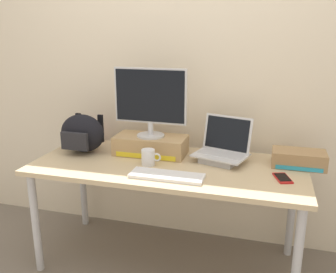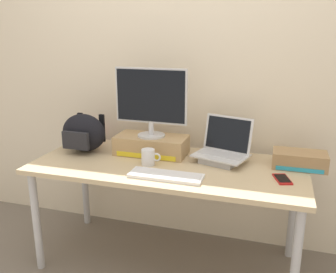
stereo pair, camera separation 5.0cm
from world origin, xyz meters
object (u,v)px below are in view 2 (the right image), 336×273
(coffee_mug, at_px, (149,157))
(plush_toy, at_px, (95,134))
(external_keyboard, at_px, (166,176))
(desktop_monitor, at_px, (151,101))
(open_laptop, at_px, (222,153))
(cell_phone, at_px, (282,179))
(toner_box_cyan, at_px, (299,160))
(messenger_backpack, at_px, (84,133))
(toner_box_yellow, at_px, (151,145))

(coffee_mug, relative_size, plush_toy, 1.13)
(external_keyboard, distance_m, plush_toy, 0.90)
(desktop_monitor, bearing_deg, external_keyboard, -58.41)
(open_laptop, xyz_separation_m, cell_phone, (0.38, -0.20, -0.05))
(cell_phone, bearing_deg, external_keyboard, 176.17)
(open_laptop, xyz_separation_m, coffee_mug, (-0.43, -0.20, -0.00))
(plush_toy, relative_size, toner_box_cyan, 0.35)
(external_keyboard, height_order, cell_phone, external_keyboard)
(open_laptop, height_order, messenger_backpack, open_laptop)
(open_laptop, bearing_deg, toner_box_cyan, 20.76)
(plush_toy, bearing_deg, cell_phone, -15.21)
(toner_box_yellow, bearing_deg, plush_toy, 162.96)
(cell_phone, bearing_deg, coffee_mug, 161.74)
(desktop_monitor, height_order, toner_box_cyan, desktop_monitor)
(toner_box_cyan, bearing_deg, desktop_monitor, -178.73)
(messenger_backpack, relative_size, plush_toy, 2.85)
(toner_box_yellow, relative_size, plush_toy, 4.33)
(external_keyboard, bearing_deg, open_laptop, 53.66)
(cell_phone, bearing_deg, open_laptop, 133.86)
(toner_box_yellow, xyz_separation_m, toner_box_cyan, (0.96, 0.02, -0.01))
(open_laptop, height_order, external_keyboard, open_laptop)
(desktop_monitor, relative_size, cell_phone, 3.00)
(coffee_mug, bearing_deg, messenger_backpack, 166.05)
(desktop_monitor, height_order, external_keyboard, desktop_monitor)
(toner_box_yellow, distance_m, coffee_mug, 0.21)
(external_keyboard, bearing_deg, cell_phone, 13.71)
(cell_phone, bearing_deg, messenger_backpack, 156.40)
(open_laptop, bearing_deg, plush_toy, -172.80)
(toner_box_yellow, distance_m, cell_phone, 0.89)
(messenger_backpack, bearing_deg, plush_toy, 99.68)
(open_laptop, relative_size, cell_phone, 2.31)
(desktop_monitor, relative_size, coffee_mug, 3.92)
(external_keyboard, distance_m, cell_phone, 0.66)
(open_laptop, xyz_separation_m, plush_toy, (-0.99, 0.17, 0.00))
(toner_box_yellow, distance_m, external_keyboard, 0.44)
(cell_phone, bearing_deg, desktop_monitor, 148.32)
(external_keyboard, height_order, toner_box_cyan, toner_box_cyan)
(desktop_monitor, distance_m, external_keyboard, 0.56)
(messenger_backpack, distance_m, cell_phone, 1.34)
(toner_box_yellow, xyz_separation_m, messenger_backpack, (-0.47, -0.08, 0.07))
(desktop_monitor, bearing_deg, plush_toy, 163.87)
(external_keyboard, bearing_deg, desktop_monitor, 120.48)
(desktop_monitor, bearing_deg, toner_box_yellow, 89.62)
(external_keyboard, relative_size, plush_toy, 3.84)
(open_laptop, bearing_deg, cell_phone, -11.71)
(open_laptop, distance_m, external_keyboard, 0.45)
(external_keyboard, height_order, coffee_mug, coffee_mug)
(coffee_mug, relative_size, toner_box_cyan, 0.39)
(coffee_mug, relative_size, cell_phone, 0.77)
(desktop_monitor, relative_size, messenger_backpack, 1.56)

